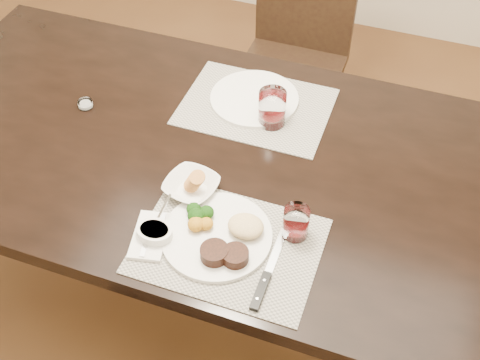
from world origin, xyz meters
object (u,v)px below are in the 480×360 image
(steak_knife, at_px, (265,281))
(wine_glass_near, at_px, (296,224))
(cracker_bowl, at_px, (191,186))
(dinner_plate, at_px, (221,236))
(far_plate, at_px, (254,98))
(chair_far, at_px, (296,48))

(steak_knife, xyz_separation_m, wine_glass_near, (0.03, 0.17, 0.04))
(cracker_bowl, bearing_deg, dinner_plate, -43.59)
(steak_knife, height_order, far_plate, same)
(steak_knife, distance_m, cracker_bowl, 0.35)
(steak_knife, bearing_deg, dinner_plate, 149.10)
(wine_glass_near, height_order, far_plate, wine_glass_near)
(dinner_plate, distance_m, cracker_bowl, 0.19)
(chair_far, relative_size, cracker_bowl, 5.48)
(chair_far, bearing_deg, dinner_plate, -83.60)
(far_plate, bearing_deg, steak_knife, -69.15)
(chair_far, height_order, dinner_plate, chair_far)
(dinner_plate, height_order, steak_knife, dinner_plate)
(chair_far, height_order, far_plate, chair_far)
(steak_knife, relative_size, wine_glass_near, 2.77)
(dinner_plate, bearing_deg, steak_knife, -30.66)
(dinner_plate, xyz_separation_m, steak_knife, (0.14, -0.09, -0.01))
(far_plate, bearing_deg, dinner_plate, -79.84)
(chair_far, bearing_deg, far_plate, -86.74)
(wine_glass_near, bearing_deg, steak_knife, -99.35)
(chair_far, relative_size, far_plate, 3.20)
(steak_knife, xyz_separation_m, cracker_bowl, (-0.28, 0.22, 0.01))
(wine_glass_near, bearing_deg, chair_far, 105.12)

